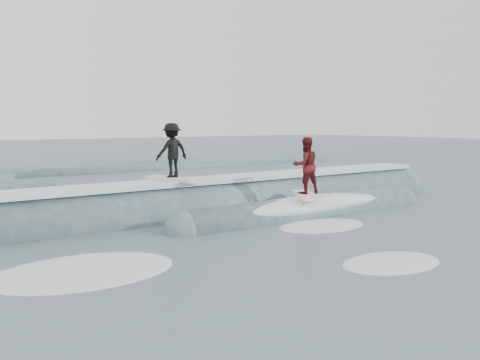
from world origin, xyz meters
TOP-DOWN VIEW (x-y plane):
  - ground at (0.00, 0.00)m, footprint 160.00×160.00m
  - breaking_wave at (0.35, 2.84)m, footprint 20.20×3.83m
  - surfer_black at (-1.80, 3.27)m, footprint 1.09×2.07m
  - surfer_red at (1.61, 1.07)m, footprint 1.54×1.98m
  - whitewater at (-0.76, -1.46)m, footprint 17.21×8.01m
  - far_swells at (-0.72, 17.65)m, footprint 43.43×8.65m

SIDE VIEW (x-z plane):
  - ground at x=0.00m, z-range 0.00..0.00m
  - whitewater at x=-0.76m, z-range -0.05..0.05m
  - far_swells at x=-0.72m, z-range -0.40..0.40m
  - breaking_wave at x=0.35m, z-range -1.00..1.09m
  - surfer_red at x=1.61m, z-range 0.54..2.37m
  - surfer_black at x=-1.80m, z-range 1.08..2.81m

